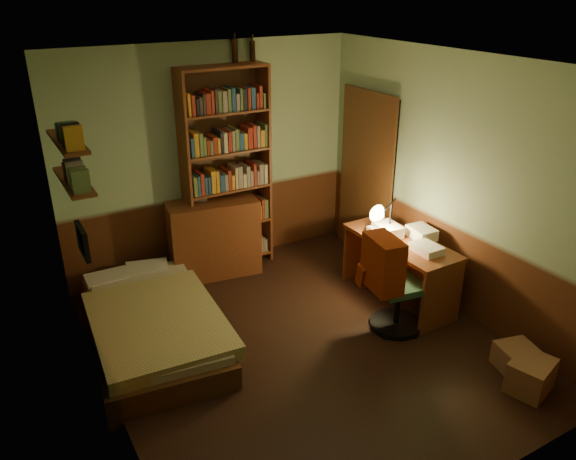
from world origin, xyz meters
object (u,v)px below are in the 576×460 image
dresser (213,237)px  mini_stereo (196,194)px  bed (151,312)px  desk_lamp (391,207)px  cardboard_box_b (515,356)px  office_chair (399,288)px  cardboard_box_a (531,376)px  bookshelf (227,172)px  desk (399,270)px

dresser → mini_stereo: size_ratio=4.34×
bed → dresser: (1.06, 0.97, 0.15)m
bed → mini_stereo: mini_stereo is taller
desk_lamp → dresser: bearing=150.3°
dresser → cardboard_box_b: (1.60, -3.01, -0.34)m
desk_lamp → cardboard_box_b: bearing=-70.2°
office_chair → cardboard_box_a: size_ratio=2.33×
bed → bookshelf: bearing=46.0°
mini_stereo → desk_lamp: bearing=-21.9°
mini_stereo → desk: mini_stereo is taller
bed → office_chair: size_ratio=2.30×
cardboard_box_a → cardboard_box_b: cardboard_box_a is taller
mini_stereo → cardboard_box_a: mini_stereo is taller
desk_lamp → cardboard_box_b: 1.87m
office_chair → mini_stereo: bearing=129.5°
cardboard_box_b → cardboard_box_a: bearing=-116.9°
office_chair → dresser: bearing=128.4°
bed → mini_stereo: 1.59m
bed → mini_stereo: bearing=56.4°
desk_lamp → office_chair: desk_lamp is taller
bed → office_chair: office_chair is taller
bed → office_chair: 2.39m
bed → cardboard_box_a: 3.43m
desk_lamp → cardboard_box_b: (0.16, -1.63, -0.91)m
desk → office_chair: 0.56m
dresser → desk_lamp: desk_lamp is taller
desk_lamp → office_chair: 0.90m
cardboard_box_a → cardboard_box_b: size_ratio=1.18×
bed → mini_stereo: (0.94, 1.10, 0.67)m
mini_stereo → bookshelf: bearing=15.8°
mini_stereo → cardboard_box_a: (1.59, -3.41, -0.83)m
bookshelf → office_chair: bearing=-67.6°
bookshelf → cardboard_box_b: bookshelf is taller
dresser → desk: size_ratio=0.77×
desk_lamp → cardboard_box_a: size_ratio=1.66×
mini_stereo → bookshelf: 0.42m
mini_stereo → cardboard_box_a: size_ratio=0.62×
dresser → desk_lamp: bearing=-35.1°
bed → bookshelf: 1.89m
mini_stereo → bed: bearing=-108.5°
mini_stereo → cardboard_box_a: 3.85m
mini_stereo → bookshelf: bookshelf is taller
bookshelf → office_chair: 2.36m
bed → desk_lamp: (2.51, -0.41, 0.72)m
bed → desk: bearing=-6.2°
bed → dresser: bearing=49.4°
desk_lamp → office_chair: bearing=-105.4°
bookshelf → mini_stereo: bearing=173.5°
desk → cardboard_box_b: bearing=-85.7°
desk → office_chair: size_ratio=1.50×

